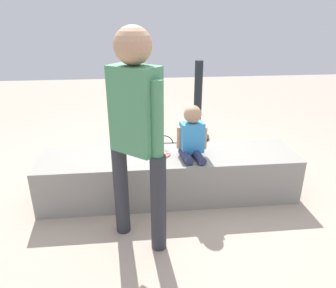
{
  "coord_description": "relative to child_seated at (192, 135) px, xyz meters",
  "views": [
    {
      "loc": [
        -0.29,
        -2.71,
        1.7
      ],
      "look_at": [
        -0.05,
        -0.32,
        0.69
      ],
      "focal_mm": 33.96,
      "sensor_mm": 36.0,
      "label": 1
    }
  ],
  "objects": [
    {
      "name": "party_cup_red",
      "position": [
        -0.75,
        0.94,
        -0.6
      ],
      "size": [
        0.08,
        0.08,
        0.1
      ],
      "primitive_type": "cylinder",
      "color": "red",
      "rests_on": "ground_plane"
    },
    {
      "name": "railing_post",
      "position": [
        0.35,
        1.51,
        -0.24
      ],
      "size": [
        0.36,
        0.36,
        1.1
      ],
      "color": "black",
      "rests_on": "ground_plane"
    },
    {
      "name": "water_bottle_near_gift",
      "position": [
        -0.09,
        0.58,
        -0.54
      ],
      "size": [
        0.07,
        0.07,
        0.23
      ],
      "color": "silver",
      "rests_on": "ground_plane"
    },
    {
      "name": "ground_plane",
      "position": [
        -0.2,
        0.03,
        -0.65
      ],
      "size": [
        12.0,
        12.0,
        0.0
      ],
      "primitive_type": "plane",
      "color": "tan"
    },
    {
      "name": "child_seated",
      "position": [
        0.0,
        0.0,
        0.0
      ],
      "size": [
        0.28,
        0.33,
        0.48
      ],
      "color": "#282C4D",
      "rests_on": "concrete_ledge"
    },
    {
      "name": "cake_box_white",
      "position": [
        0.85,
        0.7,
        -0.6
      ],
      "size": [
        0.3,
        0.27,
        0.1
      ],
      "primitive_type": "cube",
      "rotation": [
        0.0,
        0.0,
        -0.0
      ],
      "color": "white",
      "rests_on": "ground_plane"
    },
    {
      "name": "gift_bag",
      "position": [
        -1.04,
        0.6,
        -0.51
      ],
      "size": [
        0.24,
        0.08,
        0.31
      ],
      "color": "gold",
      "rests_on": "ground_plane"
    },
    {
      "name": "adult_standing",
      "position": [
        -0.5,
        -0.58,
        0.32
      ],
      "size": [
        0.39,
        0.36,
        1.62
      ],
      "color": "#2B2C34",
      "rests_on": "ground_plane"
    },
    {
      "name": "concrete_ledge",
      "position": [
        -0.2,
        0.03,
        -0.43
      ],
      "size": [
        2.43,
        0.56,
        0.44
      ],
      "primitive_type": "cube",
      "color": "gray",
      "rests_on": "ground_plane"
    },
    {
      "name": "cake_plate",
      "position": [
        -0.3,
        0.06,
        -0.19
      ],
      "size": [
        0.22,
        0.22,
        0.06
      ],
      "color": "#E0594C",
      "rests_on": "concrete_ledge"
    },
    {
      "name": "handbag_black_leather",
      "position": [
        -0.18,
        0.87,
        -0.55
      ],
      "size": [
        0.33,
        0.13,
        0.32
      ],
      "color": "black",
      "rests_on": "ground_plane"
    }
  ]
}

